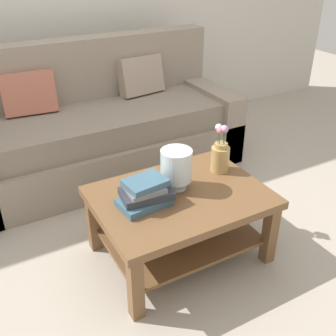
{
  "coord_description": "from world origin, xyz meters",
  "views": [
    {
      "loc": [
        -1.03,
        -2.12,
        1.74
      ],
      "look_at": [
        -0.02,
        -0.28,
        0.55
      ],
      "focal_mm": 42.92,
      "sensor_mm": 36.0,
      "label": 1
    }
  ],
  "objects": [
    {
      "name": "couch",
      "position": [
        -0.03,
        0.87,
        0.36
      ],
      "size": [
        2.25,
        0.9,
        1.06
      ],
      "color": "gray",
      "rests_on": "ground"
    },
    {
      "name": "flower_pitcher",
      "position": [
        0.34,
        -0.31,
        0.56
      ],
      "size": [
        0.12,
        0.12,
        0.32
      ],
      "color": "tan",
      "rests_on": "coffee_table"
    },
    {
      "name": "ground_plane",
      "position": [
        0.0,
        0.0,
        0.0
      ],
      "size": [
        10.0,
        10.0,
        0.0
      ],
      "primitive_type": "plane",
      "color": "#ADA393"
    },
    {
      "name": "glass_hurricane_vase",
      "position": [
        -0.01,
        -0.35,
        0.6
      ],
      "size": [
        0.19,
        0.19,
        0.25
      ],
      "color": "silver",
      "rests_on": "coffee_table"
    },
    {
      "name": "book_stack_main",
      "position": [
        -0.24,
        -0.42,
        0.52
      ],
      "size": [
        0.32,
        0.22,
        0.15
      ],
      "color": "#3D6075",
      "rests_on": "coffee_table"
    },
    {
      "name": "coffee_table",
      "position": [
        -0.02,
        -0.42,
        0.32
      ],
      "size": [
        1.0,
        0.74,
        0.45
      ],
      "color": "brown",
      "rests_on": "ground"
    }
  ]
}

